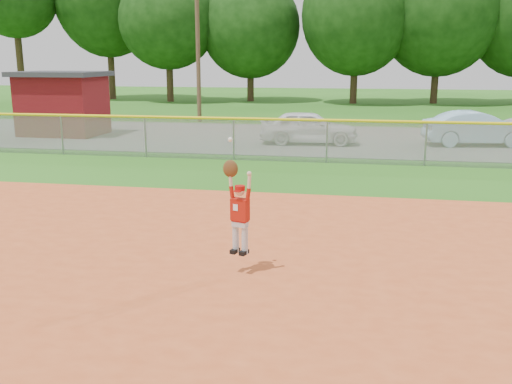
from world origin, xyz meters
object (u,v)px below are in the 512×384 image
at_px(car_white_a, 309,127).
at_px(car_blue, 477,128).
at_px(ballplayer, 239,208).
at_px(utility_shed, 63,103).

distance_m(car_white_a, car_blue, 6.99).
distance_m(car_blue, ballplayer, 17.33).
distance_m(car_white_a, utility_shed, 11.77).
xyz_separation_m(car_white_a, utility_shed, (-11.71, 0.88, 0.79)).
distance_m(utility_shed, ballplayer, 19.98).
distance_m(car_blue, utility_shed, 18.67).
relative_size(utility_shed, ballplayer, 2.07).
height_order(car_white_a, car_blue, car_blue).
xyz_separation_m(car_white_a, car_blue, (6.95, 0.76, 0.01)).
height_order(car_blue, ballplayer, ballplayer).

